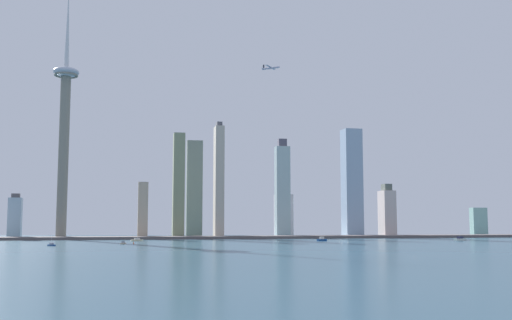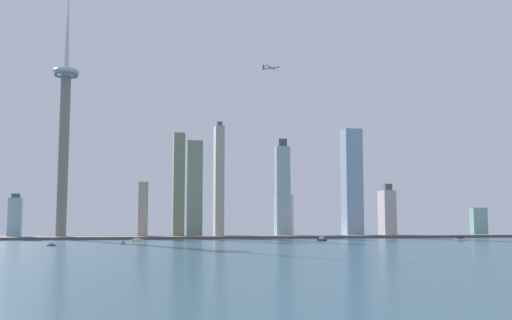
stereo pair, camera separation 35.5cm
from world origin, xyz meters
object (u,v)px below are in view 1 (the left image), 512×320
(skyscraper_8, at_px, (194,188))
(skyscraper_9, at_px, (352,183))
(skyscraper_3, at_px, (15,217))
(observation_tower, at_px, (65,121))
(skyscraper_1, at_px, (282,190))
(skyscraper_7, at_px, (284,214))
(airplane, at_px, (271,68))
(skyscraper_2, at_px, (179,185))
(skyscraper_4, at_px, (143,210))
(boat_1, at_px, (52,245))
(boat_4, at_px, (137,240))
(skyscraper_5, at_px, (387,213))
(channel_buoy_0, at_px, (134,243))
(boat_3, at_px, (123,243))
(boat_2, at_px, (322,239))
(skyscraper_6, at_px, (479,222))
(skyscraper_0, at_px, (219,181))
(boat_0, at_px, (460,239))

(skyscraper_8, height_order, skyscraper_9, skyscraper_9)
(skyscraper_3, bearing_deg, observation_tower, -20.08)
(observation_tower, relative_size, skyscraper_1, 2.40)
(skyscraper_7, distance_m, airplane, 226.26)
(skyscraper_2, height_order, skyscraper_4, skyscraper_2)
(airplane, bearing_deg, boat_1, -99.34)
(skyscraper_7, height_order, boat_4, skyscraper_7)
(skyscraper_5, bearing_deg, channel_buoy_0, -152.06)
(skyscraper_2, bearing_deg, boat_3, -109.50)
(boat_1, bearing_deg, boat_2, 69.27)
(skyscraper_5, bearing_deg, skyscraper_6, 18.13)
(skyscraper_0, distance_m, skyscraper_8, 100.65)
(skyscraper_0, distance_m, boat_3, 238.02)
(skyscraper_4, height_order, skyscraper_6, skyscraper_4)
(skyscraper_2, relative_size, skyscraper_3, 2.43)
(skyscraper_5, bearing_deg, skyscraper_9, 161.88)
(skyscraper_4, distance_m, boat_1, 241.60)
(skyscraper_7, bearing_deg, skyscraper_2, -155.13)
(boat_3, bearing_deg, boat_1, 141.22)
(skyscraper_0, height_order, skyscraper_2, skyscraper_0)
(skyscraper_2, relative_size, skyscraper_6, 3.20)
(skyscraper_1, bearing_deg, boat_2, -87.70)
(skyscraper_4, bearing_deg, skyscraper_9, 3.59)
(skyscraper_5, bearing_deg, skyscraper_4, -179.44)
(skyscraper_8, relative_size, airplane, 5.68)
(observation_tower, relative_size, boat_3, 39.86)
(boat_3, height_order, channel_buoy_0, boat_3)
(skyscraper_5, bearing_deg, skyscraper_2, 178.85)
(skyscraper_1, height_order, skyscraper_3, skyscraper_1)
(skyscraper_4, xyz_separation_m, channel_buoy_0, (-12.53, -189.44, -36.13))
(skyscraper_1, xyz_separation_m, skyscraper_4, (-197.28, -18.63, -29.92))
(skyscraper_0, distance_m, skyscraper_5, 253.17)
(skyscraper_6, bearing_deg, skyscraper_0, -171.18)
(skyscraper_9, bearing_deg, channel_buoy_0, -146.59)
(skyscraper_6, height_order, boat_2, skyscraper_6)
(skyscraper_3, distance_m, skyscraper_5, 515.63)
(skyscraper_1, relative_size, skyscraper_2, 0.99)
(boat_0, xyz_separation_m, airplane, (-190.47, 178.70, 245.51))
(skyscraper_2, relative_size, boat_0, 8.07)
(skyscraper_4, bearing_deg, channel_buoy_0, -93.79)
(skyscraper_5, height_order, boat_2, skyscraper_5)
(skyscraper_0, relative_size, skyscraper_3, 2.69)
(skyscraper_9, height_order, boat_0, skyscraper_9)
(skyscraper_1, bearing_deg, skyscraper_7, 74.14)
(airplane, bearing_deg, skyscraper_5, 32.27)
(observation_tower, xyz_separation_m, boat_0, (475.39, -155.58, -153.15))
(skyscraper_8, distance_m, boat_4, 225.26)
(boat_0, bearing_deg, channel_buoy_0, -15.84)
(skyscraper_1, distance_m, airplane, 180.62)
(boat_2, relative_size, airplane, 0.50)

